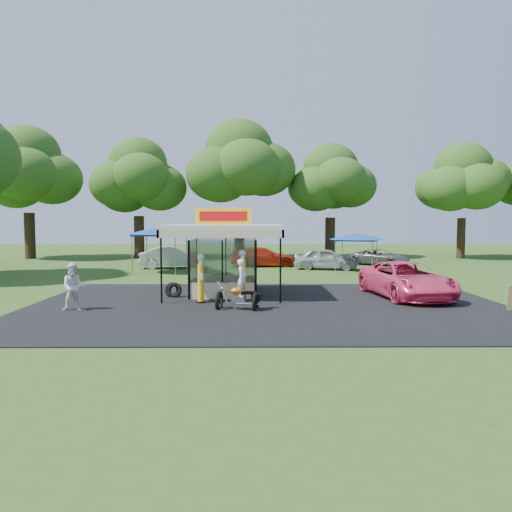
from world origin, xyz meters
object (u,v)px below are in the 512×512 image
object	(u,v)px
bg_car_a	(173,257)
bg_car_b	(263,257)
gas_pump_right	(243,277)
spectator_west	(74,287)
gas_station_kiosk	(224,258)
kiosk_car	(227,280)
pink_sedan	(407,280)
tent_east	(357,237)
bg_car_c	(326,259)
bg_car_d	(380,257)
tent_west	(160,231)
gas_pump_left	(201,280)
motorcycle	(240,290)

from	to	relation	value
bg_car_a	bg_car_b	distance (m)	6.97
gas_pump_right	spectator_west	bearing A→B (deg)	-162.91
gas_station_kiosk	kiosk_car	size ratio (longest dim) A/B	1.92
gas_pump_right	pink_sedan	size ratio (longest dim) A/B	0.38
gas_station_kiosk	bg_car_a	world-z (taller)	gas_station_kiosk
gas_pump_right	bg_car_b	size ratio (longest dim) A/B	0.45
tent_east	bg_car_c	bearing A→B (deg)	144.02
bg_car_c	gas_station_kiosk	bearing A→B (deg)	164.69
pink_sedan	gas_station_kiosk	bearing A→B (deg)	166.23
gas_station_kiosk	pink_sedan	world-z (taller)	gas_station_kiosk
gas_station_kiosk	gas_pump_right	bearing A→B (deg)	-66.41
pink_sedan	bg_car_b	distance (m)	17.30
spectator_west	pink_sedan	bearing A→B (deg)	-6.96
bg_car_d	gas_station_kiosk	bearing A→B (deg)	-177.33
bg_car_b	tent_east	bearing A→B (deg)	-127.50
gas_station_kiosk	bg_car_c	size ratio (longest dim) A/B	1.16
tent_west	bg_car_a	bearing A→B (deg)	83.30
gas_pump_right	gas_station_kiosk	bearing A→B (deg)	113.59
gas_pump_left	spectator_west	world-z (taller)	gas_pump_left
pink_sedan	gas_pump_left	bearing A→B (deg)	-178.77
motorcycle	kiosk_car	distance (m)	6.35
spectator_west	bg_car_a	size ratio (longest dim) A/B	0.38
bg_car_a	tent_west	world-z (taller)	tent_west
bg_car_b	bg_car_c	xyz separation A→B (m)	(4.63, -2.43, 0.04)
motorcycle	bg_car_d	size ratio (longest dim) A/B	0.45
bg_car_b	tent_west	xyz separation A→B (m)	(-7.21, -4.38, 2.13)
kiosk_car	bg_car_a	bearing A→B (deg)	21.87
gas_pump_left	motorcycle	distance (m)	2.45
gas_pump_right	bg_car_d	size ratio (longest dim) A/B	0.50
gas_pump_left	spectator_west	distance (m)	5.15
gas_pump_left	kiosk_car	bearing A→B (deg)	79.09
kiosk_car	bg_car_a	distance (m)	12.59
motorcycle	spectator_west	size ratio (longest dim) A/B	1.12
motorcycle	tent_east	distance (m)	17.39
tent_west	pink_sedan	bearing A→B (deg)	-40.87
motorcycle	pink_sedan	size ratio (longest dim) A/B	0.35
gas_station_kiosk	bg_car_a	size ratio (longest dim) A/B	1.09
pink_sedan	bg_car_a	bearing A→B (deg)	124.04
motorcycle	bg_car_a	world-z (taller)	motorcycle
gas_station_kiosk	gas_pump_right	xyz separation A→B (m)	(0.92, -2.10, -0.67)
pink_sedan	bg_car_c	world-z (taller)	pink_sedan
bg_car_c	tent_east	bearing A→B (deg)	-113.27
gas_pump_right	bg_car_c	bearing A→B (deg)	68.44
spectator_west	tent_west	bearing A→B (deg)	67.64
motorcycle	bg_car_d	xyz separation A→B (m)	(10.82, 20.37, -0.18)
kiosk_car	bg_car_c	xyz separation A→B (m)	(6.79, 10.55, 0.31)
kiosk_car	tent_west	bearing A→B (deg)	30.41
motorcycle	bg_car_a	bearing A→B (deg)	119.02
gas_pump_right	kiosk_car	distance (m)	4.45
motorcycle	bg_car_d	world-z (taller)	motorcycle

